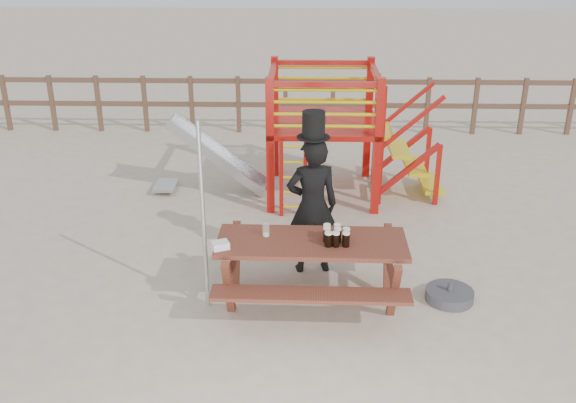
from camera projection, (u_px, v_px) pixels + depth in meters
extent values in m
plane|color=beige|center=(310.00, 311.00, 7.38)|extent=(60.00, 60.00, 0.00)
cube|color=brown|center=(309.00, 81.00, 13.38)|extent=(15.00, 0.06, 0.10)
cube|color=brown|center=(309.00, 105.00, 13.58)|extent=(15.00, 0.06, 0.10)
cube|color=brown|center=(6.00, 103.00, 13.74)|extent=(0.09, 0.09, 1.20)
cube|color=brown|center=(52.00, 103.00, 13.71)|extent=(0.09, 0.09, 1.20)
cube|color=brown|center=(98.00, 104.00, 13.69)|extent=(0.09, 0.09, 1.20)
cube|color=brown|center=(145.00, 104.00, 13.66)|extent=(0.09, 0.09, 1.20)
cube|color=brown|center=(192.00, 104.00, 13.64)|extent=(0.09, 0.09, 1.20)
cube|color=brown|center=(238.00, 105.00, 13.61)|extent=(0.09, 0.09, 1.20)
cube|color=brown|center=(285.00, 105.00, 13.59)|extent=(0.09, 0.09, 1.20)
cube|color=brown|center=(333.00, 105.00, 13.56)|extent=(0.09, 0.09, 1.20)
cube|color=brown|center=(380.00, 106.00, 13.54)|extent=(0.09, 0.09, 1.20)
cube|color=brown|center=(427.00, 106.00, 13.52)|extent=(0.09, 0.09, 1.20)
cube|color=brown|center=(475.00, 106.00, 13.49)|extent=(0.09, 0.09, 1.20)
cube|color=brown|center=(523.00, 106.00, 13.47)|extent=(0.09, 0.09, 1.20)
cube|color=brown|center=(571.00, 107.00, 13.44)|extent=(0.09, 0.09, 1.20)
cube|color=#AB110B|center=(270.00, 147.00, 9.56)|extent=(0.12, 0.12, 2.10)
cube|color=#AB110B|center=(378.00, 148.00, 9.52)|extent=(0.12, 0.12, 2.10)
cube|color=#AB110B|center=(275.00, 118.00, 11.03)|extent=(0.12, 0.12, 2.10)
cube|color=#AB110B|center=(368.00, 118.00, 10.99)|extent=(0.12, 0.12, 2.10)
cube|color=#AB110B|center=(323.00, 123.00, 10.21)|extent=(1.72, 1.72, 0.08)
cube|color=#AB110B|center=(325.00, 84.00, 9.16)|extent=(1.60, 0.08, 0.08)
cube|color=#AB110B|center=(323.00, 63.00, 10.63)|extent=(1.60, 0.08, 0.08)
cube|color=#AB110B|center=(272.00, 72.00, 9.92)|extent=(0.08, 1.60, 0.08)
cube|color=#AB110B|center=(376.00, 73.00, 9.88)|extent=(0.08, 1.60, 0.08)
cylinder|color=yellow|center=(324.00, 126.00, 9.41)|extent=(1.50, 0.05, 0.05)
cylinder|color=yellow|center=(322.00, 99.00, 10.88)|extent=(1.50, 0.05, 0.05)
cylinder|color=yellow|center=(325.00, 114.00, 9.33)|extent=(1.50, 0.05, 0.05)
cylinder|color=yellow|center=(322.00, 89.00, 10.80)|extent=(1.50, 0.05, 0.05)
cylinder|color=yellow|center=(325.00, 102.00, 9.26)|extent=(1.50, 0.05, 0.05)
cylinder|color=yellow|center=(322.00, 78.00, 10.73)|extent=(1.50, 0.05, 0.05)
cylinder|color=yellow|center=(325.00, 90.00, 9.19)|extent=(1.50, 0.05, 0.05)
cylinder|color=yellow|center=(323.00, 67.00, 10.66)|extent=(1.50, 0.05, 0.05)
cube|color=#AB110B|center=(281.00, 179.00, 9.59)|extent=(0.06, 0.06, 1.20)
cube|color=#AB110B|center=(305.00, 179.00, 9.58)|extent=(0.06, 0.06, 1.20)
cylinder|color=yellow|center=(293.00, 207.00, 9.76)|extent=(0.36, 0.04, 0.04)
cylinder|color=yellow|center=(293.00, 192.00, 9.67)|extent=(0.36, 0.04, 0.04)
cylinder|color=yellow|center=(293.00, 177.00, 9.57)|extent=(0.36, 0.04, 0.04)
cylinder|color=yellow|center=(293.00, 162.00, 9.48)|extent=(0.36, 0.04, 0.04)
cylinder|color=yellow|center=(293.00, 147.00, 9.39)|extent=(0.36, 0.04, 0.04)
cube|color=yellow|center=(382.00, 131.00, 10.24)|extent=(0.30, 0.90, 0.06)
cube|color=yellow|center=(398.00, 149.00, 10.35)|extent=(0.30, 0.90, 0.06)
cube|color=yellow|center=(414.00, 166.00, 10.46)|extent=(0.30, 0.90, 0.06)
cube|color=yellow|center=(430.00, 183.00, 10.57)|extent=(0.30, 0.90, 0.06)
cube|color=#AB110B|center=(409.00, 169.00, 10.00)|extent=(0.95, 0.08, 0.86)
cube|color=#AB110B|center=(401.00, 150.00, 10.83)|extent=(0.95, 0.08, 0.86)
cube|color=#B9BBC0|center=(218.00, 156.00, 10.48)|extent=(1.53, 0.55, 1.21)
cube|color=#B9BBC0|center=(216.00, 159.00, 10.22)|extent=(1.58, 0.04, 1.28)
cube|color=#B9BBC0|center=(220.00, 149.00, 10.71)|extent=(1.58, 0.04, 1.28)
cube|color=#B9BBC0|center=(166.00, 185.00, 10.71)|extent=(0.35, 0.55, 0.05)
cube|color=brown|center=(312.00, 243.00, 7.21)|extent=(2.15, 0.84, 0.05)
cube|color=brown|center=(311.00, 295.00, 6.80)|extent=(2.14, 0.33, 0.04)
cube|color=brown|center=(312.00, 244.00, 7.88)|extent=(2.14, 0.33, 0.04)
cube|color=brown|center=(233.00, 273.00, 7.41)|extent=(0.11, 1.28, 0.77)
cube|color=brown|center=(390.00, 277.00, 7.34)|extent=(0.11, 1.28, 0.77)
imported|color=black|center=(312.00, 206.00, 7.94)|extent=(0.71, 0.53, 1.78)
cube|color=#0C8A2D|center=(310.00, 186.00, 7.99)|extent=(0.07, 0.03, 0.41)
cylinder|color=black|center=(313.00, 137.00, 7.59)|extent=(0.40, 0.40, 0.01)
cylinder|color=black|center=(314.00, 124.00, 7.53)|extent=(0.27, 0.27, 0.31)
cube|color=white|center=(312.00, 112.00, 7.61)|extent=(0.14, 0.03, 0.04)
cylinder|color=#B2B2B7|center=(203.00, 218.00, 7.07)|extent=(0.05, 0.05, 2.23)
cylinder|color=#3E3E44|center=(449.00, 295.00, 7.58)|extent=(0.56, 0.56, 0.13)
cylinder|color=#3E3E44|center=(450.00, 286.00, 7.53)|extent=(0.07, 0.07, 0.11)
cube|color=white|center=(220.00, 245.00, 7.01)|extent=(0.22, 0.20, 0.08)
cylinder|color=black|center=(328.00, 240.00, 7.05)|extent=(0.08, 0.08, 0.15)
cylinder|color=#FBEECD|center=(328.00, 233.00, 7.01)|extent=(0.08, 0.08, 0.02)
cylinder|color=black|center=(336.00, 240.00, 7.04)|extent=(0.08, 0.08, 0.15)
cylinder|color=#FBEECD|center=(336.00, 233.00, 7.01)|extent=(0.08, 0.08, 0.02)
cylinder|color=black|center=(346.00, 240.00, 7.04)|extent=(0.08, 0.08, 0.15)
cylinder|color=#FBEECD|center=(346.00, 233.00, 7.01)|extent=(0.08, 0.08, 0.02)
cylinder|color=black|center=(327.00, 235.00, 7.15)|extent=(0.08, 0.08, 0.15)
cylinder|color=#FBEECD|center=(327.00, 228.00, 7.12)|extent=(0.08, 0.08, 0.02)
cylinder|color=black|center=(337.00, 236.00, 7.14)|extent=(0.08, 0.08, 0.15)
cylinder|color=#FBEECD|center=(338.00, 229.00, 7.11)|extent=(0.08, 0.08, 0.02)
cylinder|color=black|center=(346.00, 236.00, 7.14)|extent=(0.08, 0.08, 0.15)
cylinder|color=#FBEECD|center=(346.00, 229.00, 7.10)|extent=(0.08, 0.08, 0.02)
cylinder|color=black|center=(327.00, 232.00, 7.23)|extent=(0.08, 0.08, 0.15)
cylinder|color=#FBEECD|center=(327.00, 225.00, 7.20)|extent=(0.08, 0.08, 0.02)
cylinder|color=black|center=(337.00, 232.00, 7.23)|extent=(0.08, 0.08, 0.15)
cylinder|color=#FBEECD|center=(337.00, 225.00, 7.20)|extent=(0.08, 0.08, 0.02)
cylinder|color=silver|center=(266.00, 230.00, 7.29)|extent=(0.08, 0.08, 0.15)
cylinder|color=#FBEECD|center=(266.00, 235.00, 7.31)|extent=(0.07, 0.07, 0.02)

